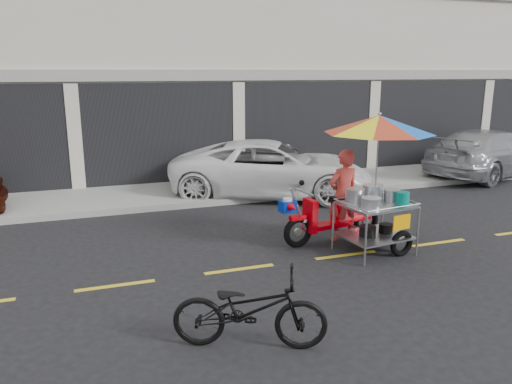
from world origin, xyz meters
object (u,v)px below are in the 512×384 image
object	(u,v)px
white_pickup	(272,168)
silver_pickup	(490,153)
food_vendor_rig	(364,163)
near_bicycle	(250,309)

from	to	relation	value
white_pickup	silver_pickup	distance (m)	7.32
silver_pickup	food_vendor_rig	size ratio (longest dim) A/B	1.86
silver_pickup	white_pickup	bearing A→B (deg)	73.44
white_pickup	near_bicycle	xyz separation A→B (m)	(-2.91, -6.90, -0.24)
white_pickup	food_vendor_rig	xyz separation A→B (m)	(0.16, -4.26, 0.86)
silver_pickup	food_vendor_rig	world-z (taller)	food_vendor_rig
near_bicycle	food_vendor_rig	bearing A→B (deg)	-26.63
white_pickup	food_vendor_rig	size ratio (longest dim) A/B	1.93
white_pickup	silver_pickup	world-z (taller)	silver_pickup
white_pickup	silver_pickup	size ratio (longest dim) A/B	1.04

